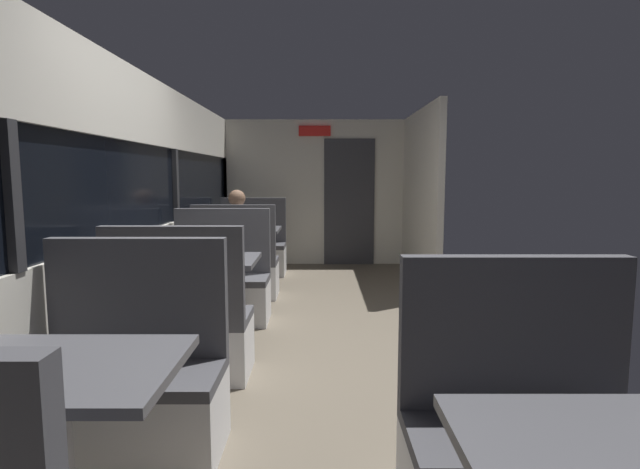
{
  "coord_description": "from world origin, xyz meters",
  "views": [
    {
      "loc": [
        0.08,
        -3.86,
        1.43
      ],
      "look_at": [
        0.06,
        0.72,
        0.89
      ],
      "focal_mm": 28.19,
      "sensor_mm": 36.0,
      "label": 1
    }
  ],
  "objects_px": {
    "bench_near_window_facing_entry": "(133,390)",
    "dining_table_far_window": "(248,236)",
    "bench_far_window_facing_entry": "(255,251)",
    "dining_table_near_window": "(58,390)",
    "bench_front_aisle_facing_entry": "(527,455)",
    "dining_table_mid_window": "(206,270)",
    "seated_passenger": "(240,251)",
    "bench_far_window_facing_end": "(239,269)",
    "bench_mid_window_facing_entry": "(223,288)",
    "bench_mid_window_facing_end": "(184,332)"
  },
  "relations": [
    {
      "from": "bench_mid_window_facing_entry",
      "to": "dining_table_far_window",
      "type": "height_order",
      "value": "bench_mid_window_facing_entry"
    },
    {
      "from": "bench_front_aisle_facing_entry",
      "to": "seated_passenger",
      "type": "xyz_separation_m",
      "value": [
        -1.79,
        4.0,
        0.21
      ]
    },
    {
      "from": "bench_near_window_facing_entry",
      "to": "dining_table_far_window",
      "type": "distance_m",
      "value": 4.04
    },
    {
      "from": "dining_table_near_window",
      "to": "bench_far_window_facing_end",
      "type": "relative_size",
      "value": 0.82
    },
    {
      "from": "bench_near_window_facing_entry",
      "to": "dining_table_mid_window",
      "type": "height_order",
      "value": "bench_near_window_facing_entry"
    },
    {
      "from": "bench_far_window_facing_entry",
      "to": "bench_mid_window_facing_end",
      "type": "bearing_deg",
      "value": -90.0
    },
    {
      "from": "dining_table_far_window",
      "to": "bench_far_window_facing_entry",
      "type": "distance_m",
      "value": 0.77
    },
    {
      "from": "seated_passenger",
      "to": "dining_table_near_window",
      "type": "bearing_deg",
      "value": -90.0
    },
    {
      "from": "dining_table_near_window",
      "to": "bench_front_aisle_facing_entry",
      "type": "relative_size",
      "value": 0.82
    },
    {
      "from": "bench_far_window_facing_end",
      "to": "bench_front_aisle_facing_entry",
      "type": "height_order",
      "value": "same"
    },
    {
      "from": "bench_mid_window_facing_entry",
      "to": "bench_far_window_facing_end",
      "type": "height_order",
      "value": "same"
    },
    {
      "from": "bench_far_window_facing_entry",
      "to": "dining_table_near_window",
      "type": "bearing_deg",
      "value": -90.0
    },
    {
      "from": "bench_mid_window_facing_entry",
      "to": "dining_table_far_window",
      "type": "bearing_deg",
      "value": 90.0
    },
    {
      "from": "bench_near_window_facing_entry",
      "to": "bench_mid_window_facing_entry",
      "type": "xyz_separation_m",
      "value": [
        0.0,
        2.36,
        0.0
      ]
    },
    {
      "from": "bench_mid_window_facing_entry",
      "to": "bench_far_window_facing_entry",
      "type": "relative_size",
      "value": 1.0
    },
    {
      "from": "bench_mid_window_facing_end",
      "to": "bench_far_window_facing_entry",
      "type": "distance_m",
      "value": 3.76
    },
    {
      "from": "dining_table_mid_window",
      "to": "seated_passenger",
      "type": "relative_size",
      "value": 0.71
    },
    {
      "from": "dining_table_near_window",
      "to": "bench_far_window_facing_entry",
      "type": "relative_size",
      "value": 0.82
    },
    {
      "from": "dining_table_far_window",
      "to": "seated_passenger",
      "type": "relative_size",
      "value": 0.71
    },
    {
      "from": "dining_table_far_window",
      "to": "bench_far_window_facing_entry",
      "type": "height_order",
      "value": "bench_far_window_facing_entry"
    },
    {
      "from": "bench_far_window_facing_entry",
      "to": "seated_passenger",
      "type": "distance_m",
      "value": 1.34
    },
    {
      "from": "bench_mid_window_facing_entry",
      "to": "bench_far_window_facing_end",
      "type": "distance_m",
      "value": 0.96
    },
    {
      "from": "dining_table_mid_window",
      "to": "seated_passenger",
      "type": "xyz_separation_m",
      "value": [
        0.0,
        1.74,
        -0.1
      ]
    },
    {
      "from": "bench_near_window_facing_entry",
      "to": "bench_mid_window_facing_entry",
      "type": "distance_m",
      "value": 2.36
    },
    {
      "from": "dining_table_near_window",
      "to": "bench_far_window_facing_end",
      "type": "height_order",
      "value": "bench_far_window_facing_end"
    },
    {
      "from": "bench_mid_window_facing_entry",
      "to": "dining_table_mid_window",
      "type": "bearing_deg",
      "value": -90.0
    },
    {
      "from": "dining_table_near_window",
      "to": "dining_table_mid_window",
      "type": "xyz_separation_m",
      "value": [
        0.0,
        2.36,
        0.0
      ]
    },
    {
      "from": "bench_mid_window_facing_end",
      "to": "bench_front_aisle_facing_entry",
      "type": "distance_m",
      "value": 2.38
    },
    {
      "from": "bench_far_window_facing_entry",
      "to": "dining_table_mid_window",
      "type": "bearing_deg",
      "value": -90.0
    },
    {
      "from": "bench_far_window_facing_entry",
      "to": "bench_front_aisle_facing_entry",
      "type": "distance_m",
      "value": 5.62
    },
    {
      "from": "bench_near_window_facing_entry",
      "to": "seated_passenger",
      "type": "xyz_separation_m",
      "value": [
        0.0,
        3.4,
        0.21
      ]
    },
    {
      "from": "dining_table_mid_window",
      "to": "bench_mid_window_facing_entry",
      "type": "distance_m",
      "value": 0.77
    },
    {
      "from": "bench_near_window_facing_entry",
      "to": "bench_far_window_facing_end",
      "type": "bearing_deg",
      "value": 90.0
    },
    {
      "from": "bench_near_window_facing_entry",
      "to": "bench_front_aisle_facing_entry",
      "type": "bearing_deg",
      "value": -18.53
    },
    {
      "from": "dining_table_mid_window",
      "to": "bench_far_window_facing_end",
      "type": "bearing_deg",
      "value": 90.0
    },
    {
      "from": "bench_near_window_facing_entry",
      "to": "bench_far_window_facing_entry",
      "type": "relative_size",
      "value": 1.0
    },
    {
      "from": "bench_mid_window_facing_entry",
      "to": "bench_front_aisle_facing_entry",
      "type": "distance_m",
      "value": 3.46
    },
    {
      "from": "dining_table_near_window",
      "to": "dining_table_mid_window",
      "type": "distance_m",
      "value": 2.36
    },
    {
      "from": "dining_table_far_window",
      "to": "bench_front_aisle_facing_entry",
      "type": "bearing_deg",
      "value": -68.85
    },
    {
      "from": "dining_table_near_window",
      "to": "bench_near_window_facing_entry",
      "type": "relative_size",
      "value": 0.82
    },
    {
      "from": "bench_far_window_facing_entry",
      "to": "seated_passenger",
      "type": "relative_size",
      "value": 0.87
    },
    {
      "from": "dining_table_mid_window",
      "to": "bench_far_window_facing_end",
      "type": "xyz_separation_m",
      "value": [
        0.0,
        1.66,
        -0.31
      ]
    },
    {
      "from": "bench_near_window_facing_entry",
      "to": "bench_front_aisle_facing_entry",
      "type": "relative_size",
      "value": 1.0
    },
    {
      "from": "bench_mid_window_facing_end",
      "to": "seated_passenger",
      "type": "relative_size",
      "value": 0.87
    },
    {
      "from": "dining_table_mid_window",
      "to": "bench_mid_window_facing_end",
      "type": "xyz_separation_m",
      "value": [
        0.0,
        -0.7,
        -0.31
      ]
    },
    {
      "from": "dining_table_far_window",
      "to": "bench_far_window_facing_end",
      "type": "height_order",
      "value": "bench_far_window_facing_end"
    },
    {
      "from": "dining_table_far_window",
      "to": "bench_front_aisle_facing_entry",
      "type": "xyz_separation_m",
      "value": [
        1.79,
        -4.63,
        -0.31
      ]
    },
    {
      "from": "bench_front_aisle_facing_entry",
      "to": "dining_table_mid_window",
      "type": "bearing_deg",
      "value": 128.34
    },
    {
      "from": "dining_table_near_window",
      "to": "bench_far_window_facing_entry",
      "type": "xyz_separation_m",
      "value": [
        0.0,
        5.43,
        -0.31
      ]
    },
    {
      "from": "dining_table_near_window",
      "to": "dining_table_mid_window",
      "type": "bearing_deg",
      "value": 90.0
    }
  ]
}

